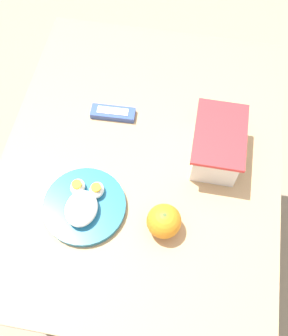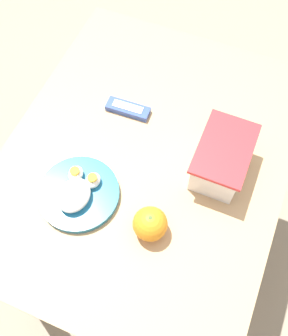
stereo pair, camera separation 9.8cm
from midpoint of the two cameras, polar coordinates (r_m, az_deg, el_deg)
The scene contains 6 objects.
ground_plane at distance 1.72m, azimuth 1.80°, elevation -10.67°, with size 10.00×10.00×0.00m, color gray.
table at distance 1.17m, azimuth 2.62°, elevation -2.15°, with size 0.92×0.73×0.75m.
food_container at distance 1.00m, azimuth 13.90°, elevation 0.91°, with size 0.19×0.13×0.11m.
orange_fruit at distance 0.91m, azimuth 3.99°, elevation -8.40°, with size 0.08×0.08×0.08m.
rice_plate at distance 0.97m, azimuth -6.72°, elevation -3.84°, with size 0.20×0.20×0.05m.
candy_bar at distance 1.10m, azimuth 0.21°, elevation 8.37°, with size 0.05×0.12×0.02m.
Camera 2 is at (0.47, 0.19, 1.65)m, focal length 42.00 mm.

